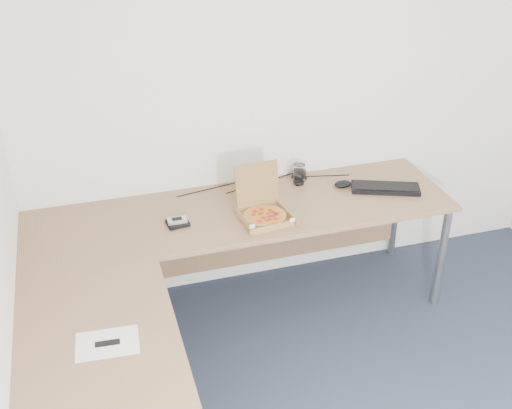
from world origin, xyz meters
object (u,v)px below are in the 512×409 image
object	(u,v)px
keyboard	(385,188)
wallet	(178,223)
desk	(204,263)
pizza_box	(264,213)
drinking_glass	(299,174)

from	to	relation	value
keyboard	wallet	distance (m)	1.30
desk	wallet	xyz separation A→B (m)	(-0.07, 0.37, 0.04)
pizza_box	wallet	bearing A→B (deg)	165.11
drinking_glass	wallet	world-z (taller)	drinking_glass
desk	wallet	size ratio (longest dim) A/B	21.09
wallet	desk	bearing A→B (deg)	-86.18
wallet	pizza_box	bearing A→B (deg)	-14.36
pizza_box	wallet	size ratio (longest dim) A/B	2.64
keyboard	wallet	world-z (taller)	keyboard
desk	keyboard	xyz separation A→B (m)	(1.24, 0.40, 0.04)
drinking_glass	keyboard	xyz separation A→B (m)	(0.48, -0.24, -0.05)
pizza_box	drinking_glass	xyz separation A→B (m)	(0.33, 0.34, 0.03)
pizza_box	wallet	xyz separation A→B (m)	(-0.49, 0.07, -0.02)
desk	drinking_glass	distance (m)	0.99
desk	pizza_box	world-z (taller)	pizza_box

